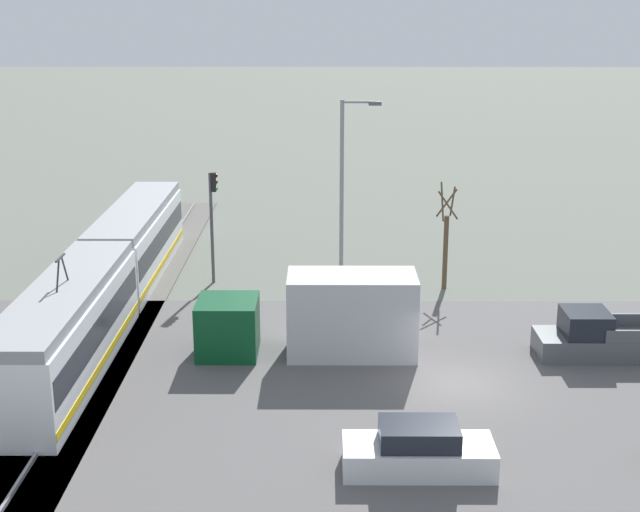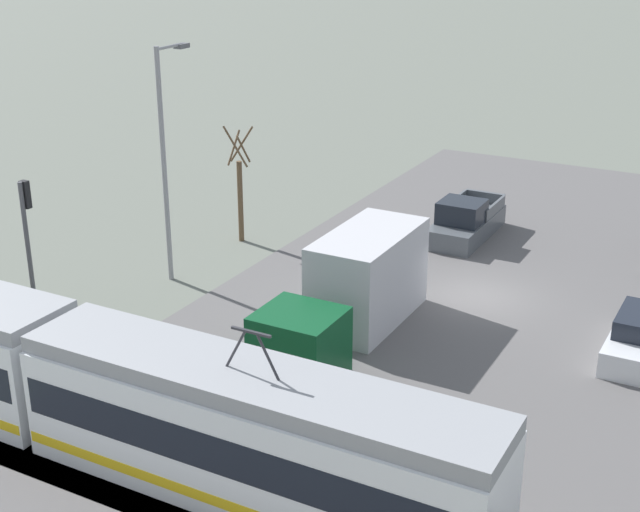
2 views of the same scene
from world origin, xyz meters
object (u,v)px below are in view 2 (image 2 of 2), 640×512
at_px(pickup_truck, 466,222).
at_px(traffic_light_pole, 29,239).
at_px(light_rail_tram, 57,376).
at_px(street_lamp_near_crossing, 166,151).
at_px(box_truck, 353,291).
at_px(street_tree, 240,190).

xyz_separation_m(pickup_truck, traffic_light_pole, (9.76, 16.68, 2.86)).
distance_m(light_rail_tram, street_lamp_near_crossing, 12.14).
bearing_deg(light_rail_tram, box_truck, -115.00).
xyz_separation_m(box_truck, pickup_truck, (-0.17, -11.20, -0.82)).
height_order(box_truck, traffic_light_pole, traffic_light_pole).
bearing_deg(pickup_truck, street_tree, 29.94).
xyz_separation_m(box_truck, street_tree, (8.68, -6.10, 0.80)).
distance_m(pickup_truck, traffic_light_pole, 19.54).
bearing_deg(street_lamp_near_crossing, pickup_truck, -131.49).
bearing_deg(light_rail_tram, traffic_light_pole, -39.74).
bearing_deg(street_lamp_near_crossing, light_rail_tram, 111.30).
bearing_deg(light_rail_tram, street_lamp_near_crossing, -68.70).
xyz_separation_m(pickup_truck, street_tree, (8.85, 5.10, 1.63)).
bearing_deg(street_tree, pickup_truck, -150.06).
xyz_separation_m(street_tree, street_lamp_near_crossing, (0.06, 4.98, 2.90)).
distance_m(traffic_light_pole, street_lamp_near_crossing, 6.87).
bearing_deg(street_tree, light_rail_tram, 104.76).
height_order(pickup_truck, traffic_light_pole, traffic_light_pole).
height_order(pickup_truck, street_lamp_near_crossing, street_lamp_near_crossing).
relative_size(light_rail_tram, street_lamp_near_crossing, 2.78).
bearing_deg(street_lamp_near_crossing, traffic_light_pole, 82.66).
distance_m(light_rail_tram, street_tree, 16.35).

